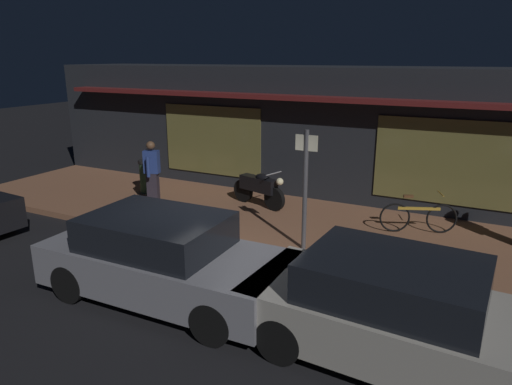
{
  "coord_description": "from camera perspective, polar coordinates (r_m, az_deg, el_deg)",
  "views": [
    {
      "loc": [
        4.11,
        -6.48,
        3.87
      ],
      "look_at": [
        -0.42,
        2.4,
        0.95
      ],
      "focal_mm": 32.71,
      "sensor_mm": 36.0,
      "label": 1
    }
  ],
  "objects": [
    {
      "name": "trash_bin",
      "position": [
        13.52,
        -13.12,
        1.99
      ],
      "size": [
        0.48,
        0.48,
        0.93
      ],
      "color": "#2D4C33",
      "rests_on": "sidewalk_slab"
    },
    {
      "name": "person_photographer",
      "position": [
        12.23,
        -12.58,
        2.49
      ],
      "size": [
        0.43,
        0.61,
        1.67
      ],
      "color": "#28232D",
      "rests_on": "sidewalk_slab"
    },
    {
      "name": "ground_plane",
      "position": [
        8.59,
        -4.85,
        -10.5
      ],
      "size": [
        60.0,
        60.0,
        0.0
      ],
      "primitive_type": "plane",
      "color": "black"
    },
    {
      "name": "storefront_building",
      "position": [
        13.66,
        9.32,
        7.41
      ],
      "size": [
        18.0,
        3.3,
        3.6
      ],
      "color": "black",
      "rests_on": "ground_plane"
    },
    {
      "name": "parked_car_far",
      "position": [
        7.82,
        -11.3,
        -7.89
      ],
      "size": [
        4.13,
        1.84,
        1.42
      ],
      "color": "black",
      "rests_on": "ground_plane"
    },
    {
      "name": "sign_post",
      "position": [
        9.06,
        6.05,
        1.14
      ],
      "size": [
        0.44,
        0.09,
        2.4
      ],
      "color": "#47474C",
      "rests_on": "sidewalk_slab"
    },
    {
      "name": "motorcycle",
      "position": [
        11.91,
        0.41,
        0.62
      ],
      "size": [
        1.66,
        0.71,
        0.97
      ],
      "color": "black",
      "rests_on": "sidewalk_slab"
    },
    {
      "name": "sidewalk_slab",
      "position": [
        11.01,
        3.4,
        -3.88
      ],
      "size": [
        18.0,
        4.0,
        0.15
      ],
      "primitive_type": "cube",
      "color": "brown",
      "rests_on": "ground_plane"
    },
    {
      "name": "bicycle_parked",
      "position": [
        10.76,
        19.2,
        -2.83
      ],
      "size": [
        1.55,
        0.7,
        0.91
      ],
      "color": "black",
      "rests_on": "sidewalk_slab"
    },
    {
      "name": "parked_car_across",
      "position": [
        6.44,
        17.07,
        -13.91
      ],
      "size": [
        4.19,
        1.98,
        1.42
      ],
      "color": "black",
      "rests_on": "ground_plane"
    }
  ]
}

